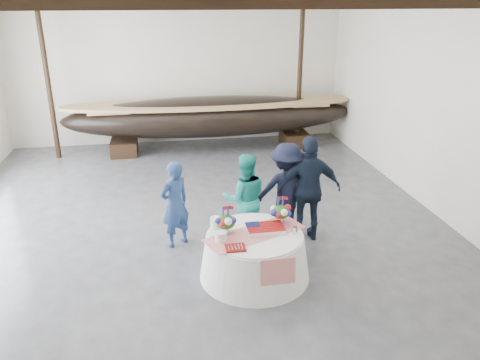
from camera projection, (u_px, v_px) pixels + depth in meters
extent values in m
cube|color=#3D3D42|center=(196.00, 225.00, 9.37)|extent=(10.00, 12.00, 0.01)
cube|color=silver|center=(177.00, 68.00, 14.04)|extent=(10.00, 0.02, 4.50)
cube|color=silver|center=(261.00, 332.00, 3.04)|extent=(10.00, 0.02, 4.50)
cube|color=silver|center=(443.00, 105.00, 9.33)|extent=(0.02, 12.00, 4.50)
cube|color=black|center=(211.00, 0.00, 4.60)|extent=(9.80, 0.12, 0.18)
cylinder|color=black|center=(47.00, 78.00, 12.48)|extent=(0.14, 0.14, 4.50)
cylinder|color=black|center=(300.00, 71.00, 13.58)|extent=(0.14, 0.14, 4.50)
cube|color=black|center=(124.00, 147.00, 13.52)|extent=(0.74, 0.95, 0.42)
cube|color=black|center=(294.00, 138.00, 14.32)|extent=(0.74, 0.95, 0.42)
ellipsoid|color=black|center=(211.00, 116.00, 13.62)|extent=(8.48, 1.70, 1.17)
cube|color=#9E7A4C|center=(211.00, 106.00, 13.51)|extent=(6.78, 1.11, 0.06)
cone|color=white|center=(255.00, 255.00, 7.57)|extent=(1.79, 1.79, 0.74)
cylinder|color=white|center=(255.00, 235.00, 7.43)|extent=(1.52, 1.52, 0.04)
cube|color=red|center=(255.00, 233.00, 7.42)|extent=(1.74, 1.16, 0.01)
cube|color=white|center=(265.00, 229.00, 7.50)|extent=(0.60, 0.40, 0.07)
cylinder|color=white|center=(221.00, 237.00, 7.17)|extent=(0.18, 0.18, 0.15)
cylinder|color=white|center=(216.00, 222.00, 7.59)|extent=(0.18, 0.18, 0.17)
cube|color=#691109|center=(235.00, 248.00, 6.97)|extent=(0.30, 0.24, 0.03)
cone|color=silver|center=(295.00, 231.00, 7.39)|extent=(0.09, 0.09, 0.12)
imported|color=navy|center=(175.00, 204.00, 8.37)|extent=(0.71, 0.65, 1.62)
imported|color=teal|center=(245.00, 198.00, 8.51)|extent=(0.86, 0.69, 1.70)
imported|color=black|center=(286.00, 191.00, 8.69)|extent=(1.31, 0.93, 1.83)
imported|color=black|center=(309.00, 189.00, 8.52)|extent=(1.20, 0.57, 2.00)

